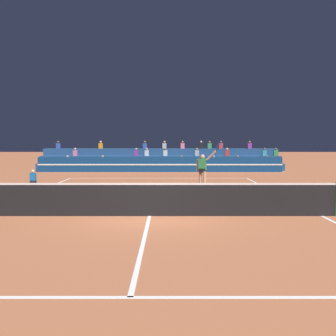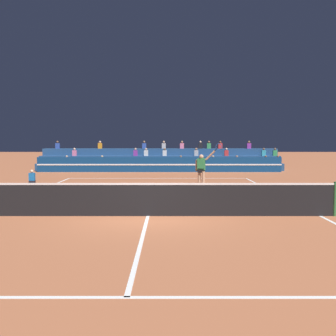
# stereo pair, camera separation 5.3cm
# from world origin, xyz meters

# --- Properties ---
(ground_plane) EXTENTS (120.00, 120.00, 0.00)m
(ground_plane) POSITION_xyz_m (0.00, 0.00, 0.00)
(ground_plane) COLOR #AD603D
(court_lines) EXTENTS (11.10, 23.90, 0.01)m
(court_lines) POSITION_xyz_m (0.00, 0.00, 0.00)
(court_lines) COLOR white
(court_lines) RESTS_ON ground
(tennis_net) EXTENTS (12.00, 0.10, 1.10)m
(tennis_net) POSITION_xyz_m (0.00, 0.00, 0.54)
(tennis_net) COLOR #2D6B38
(tennis_net) RESTS_ON ground
(sponsor_banner_wall) EXTENTS (18.00, 0.26, 1.10)m
(sponsor_banner_wall) POSITION_xyz_m (0.00, 16.55, 0.55)
(sponsor_banner_wall) COLOR navy
(sponsor_banner_wall) RESTS_ON ground
(bleacher_stand) EXTENTS (18.98, 2.85, 2.28)m
(bleacher_stand) POSITION_xyz_m (0.02, 19.09, 0.65)
(bleacher_stand) COLOR navy
(bleacher_stand) RESTS_ON ground
(ball_kid_courtside) EXTENTS (0.30, 0.36, 0.84)m
(ball_kid_courtside) POSITION_xyz_m (-6.48, 8.07, 0.33)
(ball_kid_courtside) COLOR black
(ball_kid_courtside) RESTS_ON ground
(tennis_player) EXTENTS (1.27, 0.60, 2.30)m
(tennis_player) POSITION_xyz_m (2.26, 6.36, 0.98)
(tennis_player) COLOR tan
(tennis_player) RESTS_ON ground
(tennis_ball) EXTENTS (0.07, 0.07, 0.07)m
(tennis_ball) POSITION_xyz_m (0.97, 8.70, 0.03)
(tennis_ball) COLOR #C6DB33
(tennis_ball) RESTS_ON ground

